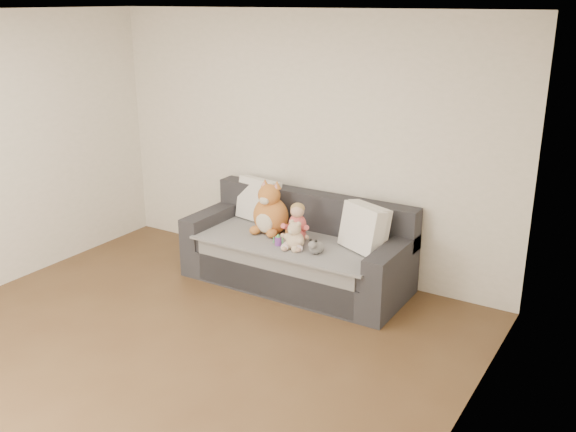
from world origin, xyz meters
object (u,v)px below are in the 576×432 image
object	(u,v)px
plush_cat	(270,213)
sippy_cup	(278,240)
toddler	(297,226)
sofa	(298,253)
teddy_bear	(294,238)

from	to	relation	value
plush_cat	sippy_cup	world-z (taller)	plush_cat
plush_cat	toddler	bearing A→B (deg)	-19.02
sofa	toddler	xyz separation A→B (m)	(0.06, -0.12, 0.33)
teddy_bear	plush_cat	bearing A→B (deg)	160.71
toddler	sippy_cup	xyz separation A→B (m)	(-0.11, -0.16, -0.10)
sippy_cup	toddler	bearing A→B (deg)	55.99
sofa	plush_cat	world-z (taller)	plush_cat
teddy_bear	sofa	bearing A→B (deg)	126.53
toddler	sippy_cup	size ratio (longest dim) A/B	3.54
sofa	sippy_cup	distance (m)	0.36
toddler	plush_cat	bearing A→B (deg)	144.33
sofa	teddy_bear	size ratio (longest dim) A/B	7.65
sofa	plush_cat	xyz separation A→B (m)	(-0.32, -0.01, 0.37)
sofa	toddler	bearing A→B (deg)	-65.33
sofa	plush_cat	size ratio (longest dim) A/B	3.93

